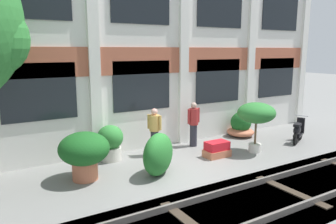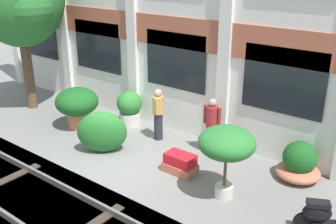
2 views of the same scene
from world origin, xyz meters
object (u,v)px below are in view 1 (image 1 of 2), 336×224
object	(u,v)px
potted_plant_square_trough	(217,150)
potted_plant_wide_bowl	(241,126)
potted_plant_glazed_jar	(84,151)
resident_watching_tracks	(194,123)
potted_plant_low_pan	(256,114)
topiary_hedge	(158,154)
potted_plant_stone_basin	(110,142)
scooter_near_curb	(298,131)
resident_by_doorway	(154,130)

from	to	relation	value
potted_plant_square_trough	potted_plant_wide_bowl	xyz separation A→B (m)	(2.49, 1.53, 0.16)
potted_plant_glazed_jar	resident_watching_tracks	xyz separation A→B (m)	(4.34, 1.06, 0.07)
potted_plant_low_pan	topiary_hedge	xyz separation A→B (m)	(-3.86, -0.10, -0.73)
potted_plant_glazed_jar	potted_plant_square_trough	bearing A→B (deg)	-4.55
potted_plant_stone_basin	scooter_near_curb	bearing A→B (deg)	-14.45
potted_plant_square_trough	resident_watching_tracks	world-z (taller)	resident_watching_tracks
potted_plant_square_trough	potted_plant_stone_basin	bearing A→B (deg)	154.28
potted_plant_stone_basin	potted_plant_wide_bowl	distance (m)	5.60
scooter_near_curb	resident_watching_tracks	size ratio (longest dim) A/B	0.79
potted_plant_stone_basin	potted_plant_low_pan	distance (m)	4.93
scooter_near_curb	potted_plant_square_trough	bearing A→B (deg)	149.67
potted_plant_low_pan	potted_plant_wide_bowl	world-z (taller)	potted_plant_low_pan
potted_plant_stone_basin	scooter_near_curb	distance (m)	7.04
potted_plant_low_pan	potted_plant_glazed_jar	bearing A→B (deg)	173.81
potted_plant_square_trough	scooter_near_curb	bearing A→B (deg)	-4.02
potted_plant_wide_bowl	resident_watching_tracks	size ratio (longest dim) A/B	0.68
potted_plant_stone_basin	potted_plant_square_trough	bearing A→B (deg)	-25.72
potted_plant_wide_bowl	potted_plant_low_pan	bearing A→B (deg)	-120.15
potted_plant_square_trough	potted_plant_glazed_jar	bearing A→B (deg)	175.45
potted_plant_stone_basin	resident_by_doorway	bearing A→B (deg)	-11.62
potted_plant_low_pan	topiary_hedge	distance (m)	3.93
resident_watching_tracks	potted_plant_wide_bowl	bearing A→B (deg)	89.74
potted_plant_glazed_jar	potted_plant_wide_bowl	xyz separation A→B (m)	(6.78, 1.19, -0.39)
resident_watching_tracks	potted_plant_stone_basin	bearing A→B (deg)	-95.00
potted_plant_glazed_jar	scooter_near_curb	xyz separation A→B (m)	(8.00, -0.60, -0.36)
potted_plant_glazed_jar	resident_watching_tracks	world-z (taller)	resident_watching_tracks
potted_plant_wide_bowl	resident_by_doorway	distance (m)	4.20
potted_plant_glazed_jar	scooter_near_curb	bearing A→B (deg)	-4.31
potted_plant_stone_basin	potted_plant_glazed_jar	size ratio (longest dim) A/B	0.83
scooter_near_curb	potted_plant_glazed_jar	bearing A→B (deg)	149.39
potted_plant_square_trough	scooter_near_curb	size ratio (longest dim) A/B	0.67
potted_plant_square_trough	potted_plant_glazed_jar	xyz separation A→B (m)	(-4.29, 0.34, 0.55)
potted_plant_low_pan	resident_watching_tracks	distance (m)	2.23
potted_plant_low_pan	resident_watching_tracks	xyz separation A→B (m)	(-1.39, 1.68, -0.46)
potted_plant_wide_bowl	scooter_near_curb	size ratio (longest dim) A/B	0.85
resident_watching_tracks	potted_plant_glazed_jar	bearing A→B (deg)	-79.56
potted_plant_wide_bowl	scooter_near_curb	world-z (taller)	potted_plant_wide_bowl
resident_by_doorway	potted_plant_glazed_jar	bearing A→B (deg)	-11.95
potted_plant_square_trough	potted_plant_wide_bowl	size ratio (longest dim) A/B	0.78
potted_plant_square_trough	resident_by_doorway	distance (m)	2.15
potted_plant_low_pan	topiary_hedge	bearing A→B (deg)	-178.58
resident_by_doorway	scooter_near_curb	bearing A→B (deg)	134.66
potted_plant_square_trough	topiary_hedge	bearing A→B (deg)	-171.17
potted_plant_stone_basin	scooter_near_curb	size ratio (longest dim) A/B	0.89
potted_plant_wide_bowl	resident_by_doorway	world-z (taller)	resident_by_doorway
potted_plant_glazed_jar	potted_plant_low_pan	bearing A→B (deg)	-6.19
potted_plant_stone_basin	topiary_hedge	world-z (taller)	topiary_hedge
resident_by_doorway	resident_watching_tracks	bearing A→B (deg)	156.52
scooter_near_curb	resident_watching_tracks	world-z (taller)	resident_watching_tracks
potted_plant_glazed_jar	potted_plant_stone_basin	bearing A→B (deg)	44.28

